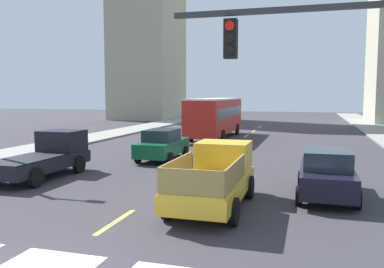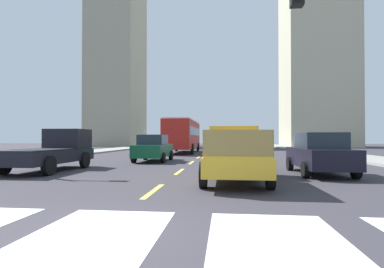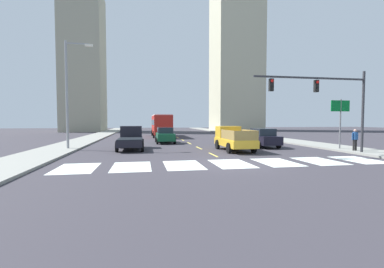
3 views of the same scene
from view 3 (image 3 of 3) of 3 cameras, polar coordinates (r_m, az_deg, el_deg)
The scene contains 29 objects.
ground_plane at distance 15.41m, azimuth 8.40°, elevation -6.28°, with size 160.00×160.00×0.00m, color #353239.
sidewalk_right at distance 36.60m, azimuth 17.04°, elevation -0.98°, with size 3.48×110.00×0.15m, color gray.
sidewalk_left at distance 33.23m, azimuth -22.56°, elevation -1.45°, with size 3.48×110.00×0.15m, color gray.
crosswalk_stripe_0 at distance 14.99m, azimuth -23.48°, elevation -6.72°, with size 2.02×3.23×0.01m, color silver.
crosswalk_stripe_1 at distance 14.62m, azimuth -12.77°, elevation -6.80°, with size 2.02×3.23×0.01m, color silver.
crosswalk_stripe_2 at distance 14.76m, azimuth -1.90°, elevation -6.63°, with size 2.02×3.23×0.01m, color silver.
crosswalk_stripe_3 at distance 15.41m, azimuth 8.40°, elevation -6.26°, with size 2.02×3.23×0.01m, color silver.
crosswalk_stripe_4 at distance 16.50m, azimuth 17.59°, elevation -5.76°, with size 2.02×3.23×0.01m, color silver.
crosswalk_stripe_5 at distance 17.96m, azimuth 25.45°, elevation -5.21°, with size 2.02×3.23×0.01m, color silver.
crosswalk_stripe_6 at distance 19.70m, azimuth 32.01°, elevation -4.68°, with size 2.02×3.23×0.01m, color silver.
lane_dash_0 at distance 19.20m, azimuth 4.54°, elevation -4.44°, with size 0.16×2.40×0.01m, color #E2CA4C.
lane_dash_1 at distance 24.03m, azimuth 1.47°, elevation -2.96°, with size 0.16×2.40×0.01m, color #E2CA4C.
lane_dash_2 at distance 28.93m, azimuth -0.57°, elevation -1.98°, with size 0.16×2.40×0.01m, color #E2CA4C.
lane_dash_3 at distance 33.85m, azimuth -2.02°, elevation -1.28°, with size 0.16×2.40×0.01m, color #E2CA4C.
lane_dash_4 at distance 38.79m, azimuth -3.10°, elevation -0.76°, with size 0.16×2.40×0.01m, color #E2CA4C.
lane_dash_5 at distance 43.75m, azimuth -3.93°, elevation -0.35°, with size 0.16×2.40×0.01m, color #E2CA4C.
lane_dash_6 at distance 48.71m, azimuth -4.59°, elevation -0.03°, with size 0.16×2.40×0.01m, color #E2CA4C.
lane_dash_7 at distance 53.68m, azimuth -5.13°, elevation 0.23°, with size 0.16×2.40×0.01m, color #E2CA4C.
pickup_stakebed at distance 22.29m, azimuth 8.67°, elevation -1.04°, with size 2.18×5.20×1.96m.
pickup_dark at distance 23.53m, azimuth -12.91°, elevation -0.92°, with size 2.18×5.20×1.96m.
city_bus at distance 40.97m, azimuth -6.61°, elevation 2.15°, with size 2.72×10.80×3.32m.
sedan_near_left at distance 25.50m, azimuth 14.80°, elevation -0.79°, with size 2.02×4.40×1.72m.
sedan_mid at distance 29.29m, azimuth -5.77°, elevation -0.25°, with size 2.02×4.40×1.72m.
traffic_signal_gantry at distance 21.37m, azimuth 27.36°, elevation 7.22°, with size 8.54×0.27×6.00m.
direction_sign_green at distance 25.11m, azimuth 29.06°, elevation 3.85°, with size 1.70×0.12×4.20m.
streetlight_left at distance 24.58m, azimuth -24.80°, elevation 8.50°, with size 2.20×0.28×9.00m.
pedestrian_walking at distance 24.02m, azimuth 31.42°, elevation -0.72°, with size 0.53×0.34×1.64m.
tower_tall_centre at distance 71.80m, azimuth 9.38°, elevation 18.97°, with size 11.19×10.97×44.86m, color #B5B194.
block_mid_left at distance 67.47m, azimuth -22.11°, elevation 13.99°, with size 8.59×10.86×31.43m, color #9E9A83.
Camera 3 is at (-4.92, -14.40, 2.43)m, focal length 25.01 mm.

